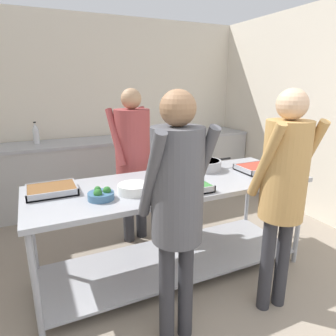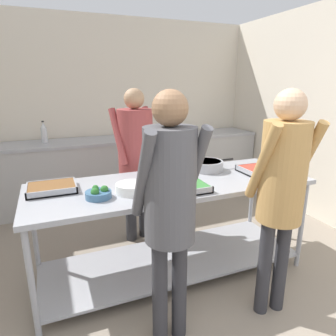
# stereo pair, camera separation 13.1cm
# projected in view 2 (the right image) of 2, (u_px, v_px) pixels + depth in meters

# --- Properties ---
(wall_rear) EXTENTS (4.74, 0.06, 2.65)m
(wall_rear) POSITION_uv_depth(u_px,v_px,m) (104.00, 110.00, 4.54)
(wall_rear) COLOR beige
(wall_rear) RESTS_ON ground_plane
(wall_right) EXTENTS (0.06, 4.29, 2.65)m
(wall_right) POSITION_uv_depth(u_px,v_px,m) (336.00, 117.00, 3.53)
(wall_right) COLOR beige
(wall_right) RESTS_ON ground_plane
(back_counter) EXTENTS (4.58, 0.65, 0.94)m
(back_counter) POSITION_uv_depth(u_px,v_px,m) (112.00, 170.00, 4.45)
(back_counter) COLOR #A8A8A8
(back_counter) RESTS_ON ground_plane
(serving_counter) EXTENTS (2.42, 0.85, 0.89)m
(serving_counter) POSITION_uv_depth(u_px,v_px,m) (172.00, 212.00, 2.68)
(serving_counter) COLOR #9EA0A8
(serving_counter) RESTS_ON ground_plane
(serving_tray_greens) EXTENTS (0.37, 0.30, 0.05)m
(serving_tray_greens) POSITION_uv_depth(u_px,v_px,m) (52.00, 188.00, 2.38)
(serving_tray_greens) COLOR #9EA0A8
(serving_tray_greens) RESTS_ON serving_counter
(broccoli_bowl) EXTENTS (0.19, 0.19, 0.10)m
(broccoli_bowl) POSITION_uv_depth(u_px,v_px,m) (98.00, 194.00, 2.23)
(broccoli_bowl) COLOR #3D668C
(broccoli_bowl) RESTS_ON serving_counter
(plate_stack) EXTENTS (0.26, 0.26, 0.07)m
(plate_stack) POSITION_uv_depth(u_px,v_px,m) (131.00, 188.00, 2.35)
(plate_stack) COLOR white
(plate_stack) RESTS_ON serving_counter
(serving_tray_roast) EXTENTS (0.42, 0.28, 0.05)m
(serving_tray_roast) POSITION_uv_depth(u_px,v_px,m) (182.00, 188.00, 2.37)
(serving_tray_roast) COLOR #9EA0A8
(serving_tray_roast) RESTS_ON serving_counter
(sauce_pan) EXTENTS (0.45, 0.31, 0.10)m
(sauce_pan) POSITION_uv_depth(u_px,v_px,m) (207.00, 165.00, 2.93)
(sauce_pan) COLOR #9EA0A8
(sauce_pan) RESTS_ON serving_counter
(serving_tray_vegetables) EXTENTS (0.45, 0.29, 0.05)m
(serving_tray_vegetables) POSITION_uv_depth(u_px,v_px,m) (263.00, 169.00, 2.90)
(serving_tray_vegetables) COLOR #9EA0A8
(serving_tray_vegetables) RESTS_ON serving_counter
(guest_serving_left) EXTENTS (0.43, 0.34, 1.69)m
(guest_serving_left) POSITION_uv_depth(u_px,v_px,m) (170.00, 197.00, 1.81)
(guest_serving_left) COLOR #2D2D33
(guest_serving_left) RESTS_ON ground_plane
(guest_serving_right) EXTENTS (0.44, 0.36, 1.69)m
(guest_serving_right) POSITION_uv_depth(u_px,v_px,m) (282.00, 182.00, 2.08)
(guest_serving_right) COLOR #2D2D33
(guest_serving_right) RESTS_ON ground_plane
(cook_behind_counter) EXTENTS (0.52, 0.41, 1.67)m
(cook_behind_counter) POSITION_uv_depth(u_px,v_px,m) (136.00, 150.00, 3.18)
(cook_behind_counter) COLOR #2D2D33
(cook_behind_counter) RESTS_ON ground_plane
(water_bottle) EXTENTS (0.08, 0.08, 0.29)m
(water_bottle) POSITION_uv_depth(u_px,v_px,m) (44.00, 133.00, 4.01)
(water_bottle) COLOR silver
(water_bottle) RESTS_ON back_counter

